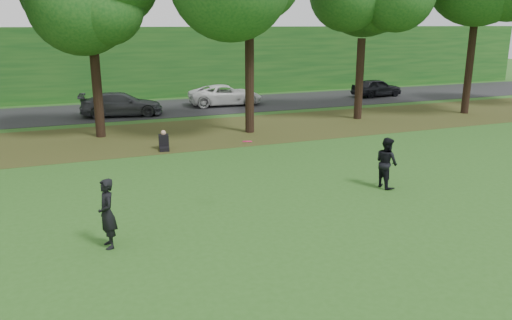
% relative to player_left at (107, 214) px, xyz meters
% --- Properties ---
extents(ground, '(120.00, 120.00, 0.00)m').
position_rel_player_left_xyz_m(ground, '(3.81, -1.15, -0.86)').
color(ground, '#27531A').
rests_on(ground, ground).
extents(leaf_litter, '(60.00, 7.00, 0.01)m').
position_rel_player_left_xyz_m(leaf_litter, '(3.81, 11.85, -0.85)').
color(leaf_litter, '#413617').
rests_on(leaf_litter, ground).
extents(street, '(70.00, 7.00, 0.02)m').
position_rel_player_left_xyz_m(street, '(3.81, 19.85, -0.85)').
color(street, black).
rests_on(street, ground).
extents(far_hedge, '(70.00, 3.00, 5.00)m').
position_rel_player_left_xyz_m(far_hedge, '(3.81, 25.85, 1.64)').
color(far_hedge, '#144718').
rests_on(far_hedge, ground).
extents(player_left, '(0.49, 0.68, 1.72)m').
position_rel_player_left_xyz_m(player_left, '(0.00, 0.00, 0.00)').
color(player_left, black).
rests_on(player_left, ground).
extents(player_right, '(0.67, 0.84, 1.68)m').
position_rel_player_left_xyz_m(player_right, '(8.96, 1.44, -0.02)').
color(player_right, black).
rests_on(player_right, ground).
extents(parked_cars, '(37.03, 4.04, 1.37)m').
position_rel_player_left_xyz_m(parked_cars, '(3.36, 18.84, -0.17)').
color(parked_cars, black).
rests_on(parked_cars, street).
extents(frisbee, '(0.28, 0.28, 0.12)m').
position_rel_player_left_xyz_m(frisbee, '(3.87, 0.82, 1.25)').
color(frisbee, '#F6145E').
rests_on(frisbee, ground).
extents(seated_person, '(0.51, 0.78, 0.83)m').
position_rel_player_left_xyz_m(seated_person, '(3.13, 9.17, -0.55)').
color(seated_person, black).
rests_on(seated_person, ground).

